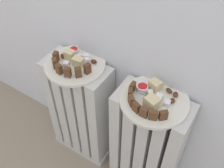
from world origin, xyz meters
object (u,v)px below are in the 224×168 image
plate_left (75,65)px  radiator_left (81,112)px  radiator_right (146,146)px  jam_bowl_left (74,51)px  fork (79,74)px  plate_right (154,100)px  jam_bowl_right (142,88)px

plate_left → radiator_left: bearing=63.4°
radiator_right → jam_bowl_left: 0.52m
radiator_right → plate_left: plate_left is taller
jam_bowl_left → fork: jam_bowl_left is taller
radiator_right → plate_right: size_ratio=2.37×
jam_bowl_right → fork: jam_bowl_right is taller
radiator_left → radiator_right: same height
plate_left → fork: bearing=-39.1°
plate_right → fork: size_ratio=2.79×
jam_bowl_left → jam_bowl_right: (0.34, -0.04, 0.00)m
plate_right → fork: 0.31m
plate_left → jam_bowl_left: (-0.04, 0.05, 0.02)m
radiator_right → radiator_left: bearing=180.0°
plate_left → jam_bowl_left: 0.07m
plate_right → plate_left: bearing=180.0°
plate_right → jam_bowl_left: (-0.40, 0.05, 0.02)m
radiator_right → jam_bowl_left: size_ratio=14.49×
plate_left → jam_bowl_left: jam_bowl_left is taller
radiator_right → fork: (-0.31, -0.04, 0.31)m
fork → jam_bowl_right: bearing=12.1°
radiator_left → jam_bowl_left: 0.33m
radiator_right → jam_bowl_right: size_ratio=13.85×
jam_bowl_right → radiator_right: bearing=-13.0°
radiator_left → plate_right: (0.36, -0.00, 0.30)m
plate_left → plate_right: same height
fork → plate_right: bearing=7.5°
radiator_right → plate_right: (0.00, -0.00, 0.30)m
plate_right → radiator_left: bearing=180.0°
jam_bowl_right → plate_left: bearing=-177.5°
jam_bowl_left → jam_bowl_right: bearing=-6.1°
jam_bowl_left → plate_right: bearing=-7.1°
jam_bowl_left → jam_bowl_right: same height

